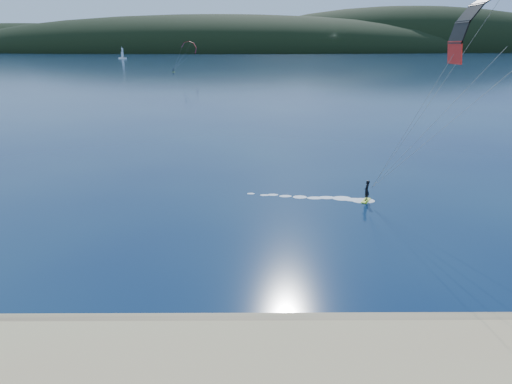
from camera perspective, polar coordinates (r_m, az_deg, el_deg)
wet_sand at (r=22.32m, az=-10.80°, el=-16.77°), size 220.00×2.50×0.10m
headland at (r=758.81m, az=-0.60°, el=17.40°), size 1200.00×310.00×140.00m
kitesurfer_near at (r=33.88m, az=28.29°, el=15.11°), size 20.91×9.23×15.26m
kitesurfer_far at (r=215.76m, az=-8.57°, el=17.48°), size 12.51×4.76×13.57m
sailboat at (r=426.15m, az=-16.61°, el=16.03°), size 7.60×5.04×10.61m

